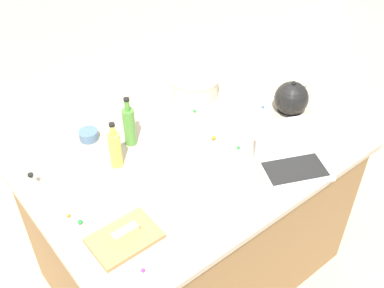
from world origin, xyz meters
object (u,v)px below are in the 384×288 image
mixing_bowl_large (195,85)px  ramekin_small (89,135)px  laptop (291,158)px  cutting_board (125,238)px  bottle_oil (115,149)px  ramekin_medium (237,113)px  kitchen_timer (32,181)px  kettle (291,99)px  bottle_olive (129,126)px  butter_stick_left (125,233)px

mixing_bowl_large → ramekin_small: 0.66m
laptop → cutting_board: 0.84m
bottle_oil → ramekin_medium: (0.68, -0.08, -0.07)m
kitchen_timer → laptop: bearing=-31.8°
laptop → ramekin_small: 0.99m
kettle → kitchen_timer: (-1.31, 0.32, -0.04)m
bottle_oil → ramekin_medium: 0.69m
bottle_oil → kitchen_timer: bottle_oil is taller
mixing_bowl_large → bottle_olive: (-0.51, -0.13, 0.04)m
butter_stick_left → kettle: bearing=8.8°
butter_stick_left → laptop: bearing=-7.9°
laptop → kitchen_timer: size_ratio=4.85×
mixing_bowl_large → kettle: (0.30, -0.44, 0.02)m
bottle_olive → kettle: (0.81, -0.31, -0.03)m
ramekin_small → ramekin_medium: size_ratio=0.88×
bottle_olive → cutting_board: size_ratio=0.98×
kettle → ramekin_medium: (-0.26, 0.14, -0.05)m
kitchen_timer → butter_stick_left: bearing=-72.0°
kettle → ramekin_small: kettle is taller
mixing_bowl_large → cutting_board: 1.06m
laptop → kitchen_timer: laptop is taller
ramekin_medium → butter_stick_left: bearing=-160.4°
kitchen_timer → bottle_olive: bearing=-1.5°
mixing_bowl_large → bottle_olive: 0.53m
bottle_olive → kettle: size_ratio=1.23×
ramekin_small → kitchen_timer: bearing=-157.8°
mixing_bowl_large → bottle_olive: bearing=-165.4°
bottle_olive → mixing_bowl_large: bearing=14.6°
mixing_bowl_large → kettle: 0.53m
butter_stick_left → ramekin_small: 0.67m
ramekin_small → bottle_oil: bearing=-88.1°
bottle_olive → kettle: 0.86m
mixing_bowl_large → cutting_board: mixing_bowl_large is taller
kitchen_timer → ramekin_medium: bearing=-9.8°
bottle_oil → cutting_board: (-0.21, -0.39, -0.09)m
kettle → kitchen_timer: size_ratio=2.77×
bottle_olive → butter_stick_left: bearing=-124.9°
laptop → bottle_olive: (-0.49, 0.60, 0.06)m
bottle_olive → butter_stick_left: (-0.34, -0.48, -0.07)m
ramekin_medium → kitchen_timer: bearing=170.2°
kettle → ramekin_medium: 0.30m
bottle_olive → kitchen_timer: bottle_olive is taller
bottle_oil → ramekin_small: size_ratio=2.52×
ramekin_medium → kettle: bearing=-27.9°
mixing_bowl_large → butter_stick_left: mixing_bowl_large is taller
ramekin_medium → cutting_board: bearing=-160.5°
cutting_board → butter_stick_left: size_ratio=2.43×
ramekin_small → kitchen_timer: (-0.35, -0.14, 0.01)m
bottle_oil → butter_stick_left: 0.44m
kettle → bottle_oil: bearing=167.3°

